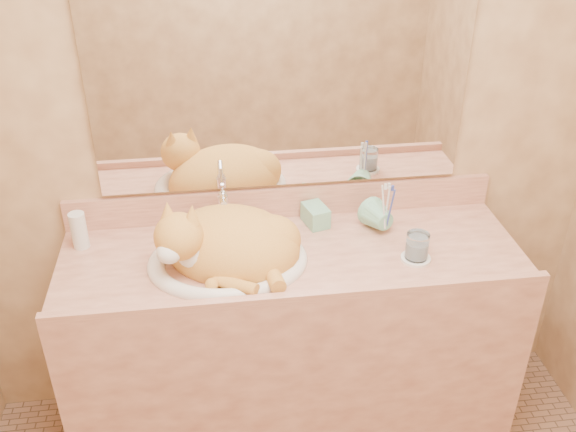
{
  "coord_description": "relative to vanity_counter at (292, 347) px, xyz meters",
  "views": [
    {
      "loc": [
        -0.26,
        -1.09,
        2.1
      ],
      "look_at": [
        -0.02,
        0.7,
        1.02
      ],
      "focal_mm": 40.0,
      "sensor_mm": 36.0,
      "label": 1
    }
  ],
  "objects": [
    {
      "name": "saucer",
      "position": [
        0.41,
        -0.09,
        0.43
      ],
      "size": [
        0.1,
        0.1,
        0.01
      ],
      "primitive_type": "cylinder",
      "color": "white",
      "rests_on": "vanity_counter"
    },
    {
      "name": "toothbrush_cup",
      "position": [
        0.35,
        0.07,
        0.48
      ],
      "size": [
        0.14,
        0.14,
        0.1
      ],
      "primitive_type": "imported",
      "rotation": [
        0.0,
        0.0,
        0.35
      ],
      "color": "#78C09A",
      "rests_on": "vanity_counter"
    },
    {
      "name": "sink_basin",
      "position": [
        -0.22,
        -0.02,
        0.51
      ],
      "size": [
        0.54,
        0.45,
        0.17
      ],
      "primitive_type": null,
      "rotation": [
        0.0,
        0.0,
        0.02
      ],
      "color": "white",
      "rests_on": "vanity_counter"
    },
    {
      "name": "mirror",
      "position": [
        0.0,
        0.26,
        0.97
      ],
      "size": [
        1.3,
        0.02,
        0.8
      ],
      "primitive_type": "cube",
      "color": "white",
      "rests_on": "wall_back"
    },
    {
      "name": "water_glass",
      "position": [
        0.41,
        -0.09,
        0.48
      ],
      "size": [
        0.08,
        0.08,
        0.09
      ],
      "primitive_type": "cylinder",
      "color": "silver",
      "rests_on": "saucer"
    },
    {
      "name": "soap_dispenser",
      "position": [
        0.13,
        0.13,
        0.51
      ],
      "size": [
        0.09,
        0.09,
        0.17
      ],
      "primitive_type": "imported",
      "rotation": [
        0.0,
        0.0,
        0.27
      ],
      "color": "#78C09A",
      "rests_on": "vanity_counter"
    },
    {
      "name": "wall_back",
      "position": [
        0.0,
        0.28,
        0.82
      ],
      "size": [
        2.4,
        0.02,
        2.5
      ],
      "primitive_type": "cube",
      "color": "#936943",
      "rests_on": "ground"
    },
    {
      "name": "toothbrushes",
      "position": [
        0.35,
        0.07,
        0.55
      ],
      "size": [
        0.03,
        0.03,
        0.21
      ],
      "primitive_type": null,
      "color": "silver",
      "rests_on": "toothbrush_cup"
    },
    {
      "name": "cat",
      "position": [
        -0.23,
        -0.01,
        0.51
      ],
      "size": [
        0.58,
        0.53,
        0.26
      ],
      "primitive_type": null,
      "rotation": [
        0.0,
        0.0,
        -0.38
      ],
      "color": "#C7802E",
      "rests_on": "sink_basin"
    },
    {
      "name": "vanity_counter",
      "position": [
        0.0,
        0.0,
        0.0
      ],
      "size": [
        1.6,
        0.55,
        0.85
      ],
      "primitive_type": null,
      "color": "#9E5B47",
      "rests_on": "floor"
    },
    {
      "name": "lotion_bottle",
      "position": [
        -0.73,
        0.15,
        0.49
      ],
      "size": [
        0.06,
        0.06,
        0.13
      ],
      "primitive_type": "cylinder",
      "color": "silver",
      "rests_on": "vanity_counter"
    },
    {
      "name": "faucet",
      "position": [
        -0.22,
        0.18,
        0.51
      ],
      "size": [
        0.07,
        0.13,
        0.18
      ],
      "primitive_type": null,
      "rotation": [
        0.0,
        0.0,
        -0.17
      ],
      "color": "silver",
      "rests_on": "vanity_counter"
    }
  ]
}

